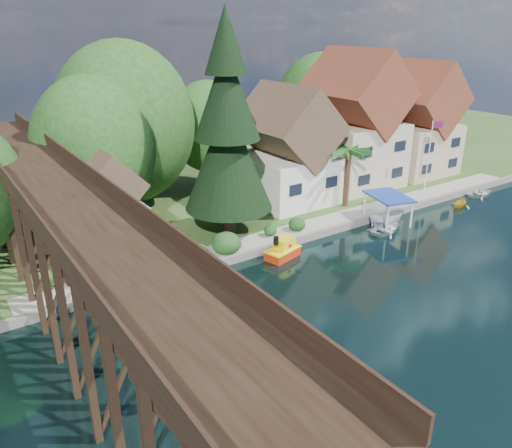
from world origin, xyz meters
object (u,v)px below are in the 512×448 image
object	(u,v)px
trestle_bridge	(69,249)
boat_white_b	(480,192)
conifer	(227,131)
flagpole	(431,149)
house_right	(414,126)
boat_yellow	(460,201)
boat_white_a	(386,228)
palm_tree	(349,153)
tugboat	(283,250)
house_left	(287,153)
boat_canopy	(387,212)
shed	(106,208)
house_center	(354,128)

from	to	relation	value
trestle_bridge	boat_white_b	world-z (taller)	trestle_bridge
conifer	flagpole	bearing A→B (deg)	-6.24
flagpole	boat_white_b	xyz separation A→B (m)	(5.08, -2.95, -4.62)
flagpole	trestle_bridge	bearing A→B (deg)	-172.56
house_right	boat_yellow	size ratio (longest dim) A/B	5.63
boat_white_b	conifer	bearing A→B (deg)	86.58
boat_white_a	boat_yellow	distance (m)	10.52
flagpole	boat_white_b	distance (m)	7.47
conifer	boat_white_a	size ratio (longest dim) A/B	5.04
palm_tree	tugboat	world-z (taller)	palm_tree
house_right	house_left	bearing A→B (deg)	-180.00
boat_canopy	shed	bearing A→B (deg)	160.96
shed	palm_tree	size ratio (longest dim) A/B	1.35
house_right	tugboat	bearing A→B (deg)	-159.87
flagpole	boat_white_a	xyz separation A→B (m)	(-10.26, -4.14, -4.60)
house_left	boat_white_b	bearing A→B (deg)	-26.35
boat_yellow	boat_white_b	xyz separation A→B (m)	(4.82, 0.97, -0.25)
conifer	boat_yellow	bearing A→B (deg)	-15.88
trestle_bridge	shed	size ratio (longest dim) A/B	5.63
boat_yellow	house_center	bearing A→B (deg)	10.94
house_left	conifer	world-z (taller)	conifer
shed	boat_white_a	world-z (taller)	shed
trestle_bridge	flagpole	world-z (taller)	trestle_bridge
house_center	trestle_bridge	bearing A→B (deg)	-160.51
shed	house_left	bearing A→B (deg)	4.77
flagpole	boat_yellow	bearing A→B (deg)	-86.24
boat_white_a	shed	bearing A→B (deg)	58.24
tugboat	boat_canopy	world-z (taller)	boat_canopy
boat_white_b	flagpole	bearing A→B (deg)	67.68
house_right	boat_canopy	distance (m)	17.25
house_left	tugboat	xyz separation A→B (m)	(-7.42, -9.32, -4.53)
house_right	shed	xyz separation A→B (m)	(-36.00, -1.50, -1.95)
boat_white_b	house_left	bearing A→B (deg)	71.43
house_center	boat_white_b	size ratio (longest dim) A/B	4.28
shed	boat_canopy	xyz separation A→B (m)	(22.12, -7.64, -2.67)
house_right	shed	distance (m)	36.08
shed	flagpole	distance (m)	31.55
trestle_bridge	boat_canopy	world-z (taller)	trestle_bridge
house_right	trestle_bridge	bearing A→B (deg)	-165.21
conifer	boat_canopy	size ratio (longest dim) A/B	3.59
house_center	conifer	bearing A→B (deg)	-166.65
house_left	palm_tree	size ratio (longest dim) A/B	1.90
house_center	conifer	distance (m)	18.38
house_center	boat_white_b	world-z (taller)	house_center
shed	boat_canopy	world-z (taller)	shed
boat_canopy	boat_white_b	xyz separation A→B (m)	(14.15, 0.09, -0.82)
palm_tree	trestle_bridge	bearing A→B (deg)	-166.60
house_left	house_center	size ratio (longest dim) A/B	0.79
house_center	conifer	world-z (taller)	conifer
conifer	flagpole	distance (m)	22.39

